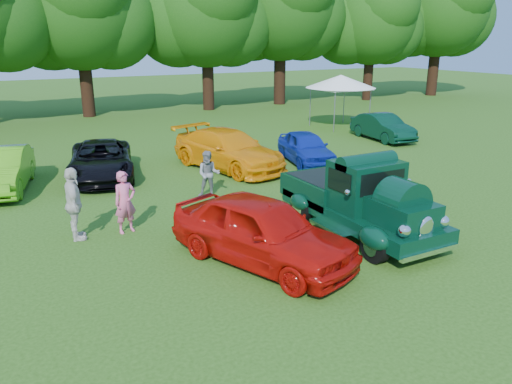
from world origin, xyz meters
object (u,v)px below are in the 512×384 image
back_car_blue (306,147)px  back_car_orange (228,150)px  back_car_lime (2,170)px  spectator_pink (125,202)px  canopy_tent (341,82)px  back_car_green (383,127)px  hero_pickup (358,201)px  spectator_grey (209,174)px  spectator_white (74,204)px  red_convertible (262,231)px  back_car_black (101,160)px

back_car_blue → back_car_orange: bearing=-177.9°
back_car_lime → spectator_pink: (2.69, -5.78, 0.12)m
back_car_orange → canopy_tent: canopy_tent is taller
back_car_blue → canopy_tent: size_ratio=0.94×
back_car_green → spectator_pink: spectator_pink is taller
spectator_pink → hero_pickup: bearing=-40.9°
back_car_green → spectator_grey: bearing=-152.1°
spectator_grey → back_car_orange: bearing=82.1°
hero_pickup → canopy_tent: bearing=54.2°
back_car_lime → spectator_white: spectator_white is taller
red_convertible → back_car_blue: (6.27, 7.53, -0.13)m
back_car_black → spectator_pink: bearing=-83.0°
back_car_lime → canopy_tent: 18.54m
red_convertible → back_car_green: (12.47, 9.80, -0.13)m
hero_pickup → red_convertible: 3.21m
red_convertible → spectator_white: bearing=114.1°
back_car_green → back_car_lime: bearing=-171.7°
hero_pickup → back_car_orange: 7.73m
red_convertible → spectator_white: size_ratio=2.41×
back_car_black → canopy_tent: (14.53, 4.71, 1.92)m
back_car_lime → back_car_blue: size_ratio=1.13×
back_car_lime → spectator_grey: 7.06m
spectator_grey → back_car_black: bearing=150.1°
back_car_green → spectator_grey: spectator_grey is taller
red_convertible → back_car_black: size_ratio=0.95×
spectator_pink → back_car_black: bearing=71.5°
back_car_lime → back_car_orange: bearing=5.8°
back_car_lime → back_car_orange: 8.04m
hero_pickup → back_car_blue: size_ratio=1.33×
back_car_lime → spectator_grey: spectator_grey is taller
hero_pickup → back_car_orange: (-0.12, 7.73, -0.10)m
back_car_green → spectator_white: 17.20m
back_car_blue → canopy_tent: 9.40m
back_car_orange → back_car_black: bearing=152.8°
back_car_blue → back_car_lime: bearing=-174.5°
hero_pickup → spectator_white: size_ratio=2.68×
red_convertible → back_car_green: bearing=16.8°
back_car_green → spectator_grey: size_ratio=2.61×
back_car_black → back_car_blue: (7.92, -1.68, -0.02)m
back_car_orange → spectator_white: (-6.56, -4.74, 0.19)m
back_car_lime → back_car_green: 17.42m
red_convertible → spectator_white: (-3.51, 3.46, 0.17)m
back_car_lime → back_car_blue: 11.32m
spectator_white → red_convertible: bearing=-129.0°
back_car_lime → red_convertible: bearing=-49.1°
hero_pickup → back_car_lime: (-8.11, 8.68, -0.15)m
spectator_white → back_car_black: bearing=-12.4°
back_car_blue → canopy_tent: (6.61, 6.39, 1.94)m
spectator_white → canopy_tent: 19.52m
red_convertible → hero_pickup: bearing=-13.0°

